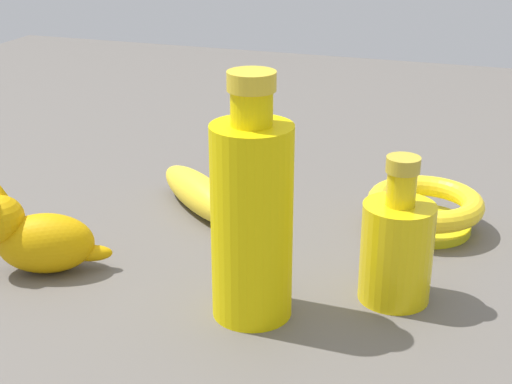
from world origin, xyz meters
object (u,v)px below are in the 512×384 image
object	(u,v)px
nail_polish_jar	(242,155)
bottle_short	(397,247)
banana	(200,194)
cat_figurine	(35,236)
bowl	(425,207)
bottle_tall	(252,216)

from	to	relation	value
nail_polish_jar	bottle_short	distance (m)	0.42
banana	bottle_short	distance (m)	0.30
cat_figurine	banana	size ratio (longest dim) A/B	0.71
bowl	nail_polish_jar	xyz separation A→B (m)	(0.28, -0.14, -0.01)
bowl	bottle_short	bearing A→B (deg)	87.34
banana	bottle_tall	distance (m)	0.27
cat_figurine	bottle_short	world-z (taller)	bottle_short
bowl	bottle_tall	xyz separation A→B (m)	(0.13, 0.25, 0.07)
banana	bottle_tall	size ratio (longest dim) A/B	0.79
banana	bottle_tall	bearing A→B (deg)	-14.57
cat_figurine	bottle_tall	xyz separation A→B (m)	(-0.25, 0.01, 0.06)
bottle_tall	nail_polish_jar	bearing A→B (deg)	-68.97
cat_figurine	bottle_tall	bearing A→B (deg)	178.42
nail_polish_jar	banana	distance (m)	0.17
banana	bowl	bearing A→B (deg)	48.92
nail_polish_jar	banana	bearing A→B (deg)	91.62
nail_polish_jar	banana	world-z (taller)	banana
nail_polish_jar	bottle_short	bearing A→B (deg)	131.29
nail_polish_jar	bottle_short	world-z (taller)	bottle_short
cat_figurine	bowl	world-z (taller)	cat_figurine
cat_figurine	banana	distance (m)	0.23
nail_polish_jar	bottle_short	xyz separation A→B (m)	(-0.27, 0.31, 0.04)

